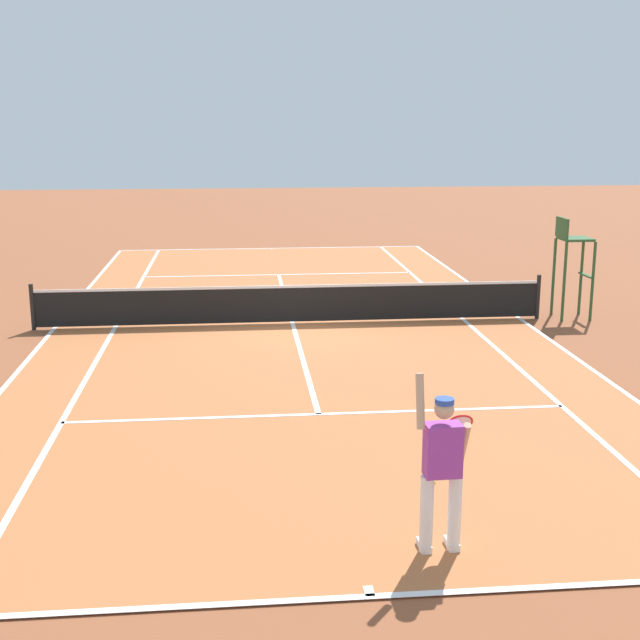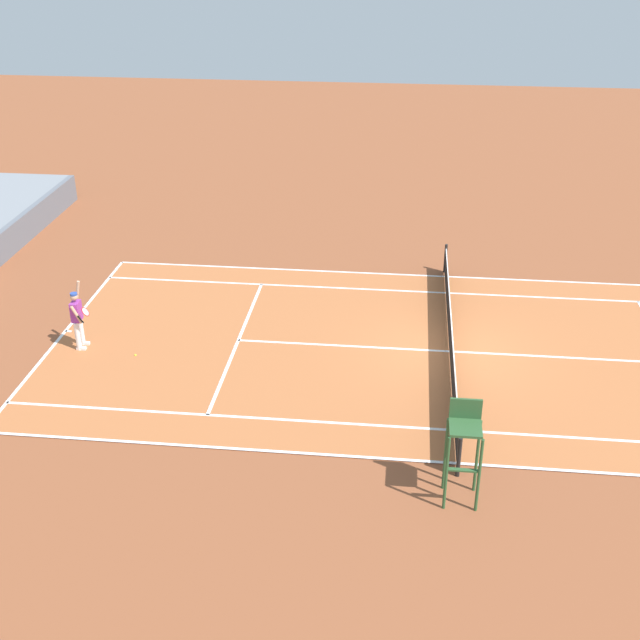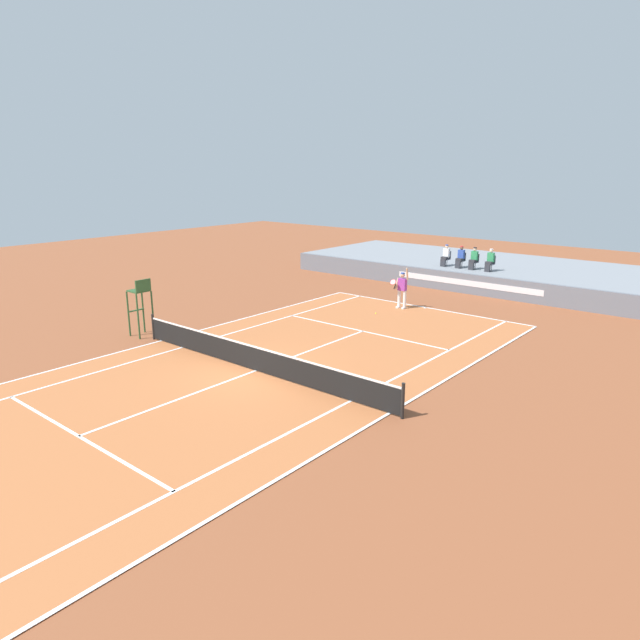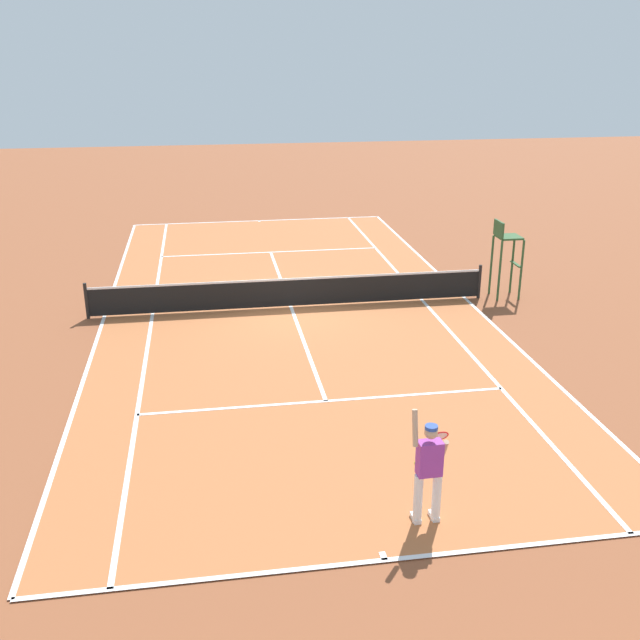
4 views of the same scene
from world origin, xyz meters
TOP-DOWN VIEW (x-y plane):
  - ground_plane at (0.00, 0.00)m, footprint 80.00×80.00m
  - court at (0.00, 0.00)m, footprint 11.08×23.88m
  - net at (0.00, 0.00)m, footprint 11.98×0.10m
  - barrier_wall at (0.00, 16.33)m, footprint 24.59×0.25m
  - bleacher_platform at (0.00, 20.92)m, footprint 24.59×8.95m
  - spectator_seated_0 at (-2.14, 17.82)m, footprint 0.44×0.60m
  - spectator_seated_1 at (-1.18, 17.82)m, footprint 0.44×0.60m
  - spectator_seated_2 at (-0.35, 17.82)m, footprint 0.44×0.60m
  - spectator_seated_3 at (0.63, 17.82)m, footprint 0.44×0.60m
  - tennis_player at (-0.92, 11.00)m, footprint 0.76×0.64m
  - tennis_ball at (-1.26, 9.24)m, footprint 0.07×0.07m
  - umpire_chair at (-6.71, 0.00)m, footprint 0.77×0.77m

SIDE VIEW (x-z plane):
  - ground_plane at x=0.00m, z-range 0.00..0.00m
  - court at x=0.00m, z-range 0.00..0.02m
  - tennis_ball at x=-1.26m, z-range 0.00..0.07m
  - net at x=0.00m, z-range -0.01..1.06m
  - bleacher_platform at x=0.00m, z-range 0.00..1.12m
  - barrier_wall at x=0.00m, z-range 0.00..1.12m
  - tennis_player at x=-0.92m, z-range -0.05..2.04m
  - umpire_chair at x=-6.71m, z-range 0.34..2.78m
  - spectator_seated_0 at x=-2.14m, z-range 1.10..2.36m
  - spectator_seated_1 at x=-1.18m, z-range 1.10..2.36m
  - spectator_seated_2 at x=-0.35m, z-range 1.10..2.36m
  - spectator_seated_3 at x=0.63m, z-range 1.10..2.36m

